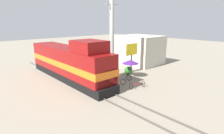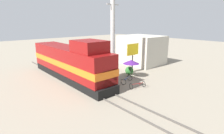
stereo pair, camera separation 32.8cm
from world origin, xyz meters
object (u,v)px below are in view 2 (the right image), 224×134
(billboard_sign, at_px, (133,51))
(bicycle, at_px, (127,80))
(utility_pole, at_px, (113,37))
(locomotive, at_px, (71,63))
(vendor_umbrella, at_px, (131,62))
(bicycle_spare, at_px, (138,85))
(person_bystander, at_px, (116,76))

(billboard_sign, bearing_deg, bicycle, -146.16)
(utility_pole, relative_size, bicycle, 5.42)
(locomotive, bearing_deg, bicycle, -51.79)
(billboard_sign, distance_m, bicycle, 5.15)
(vendor_umbrella, bearing_deg, bicycle_spare, -126.37)
(billboard_sign, height_order, bicycle, billboard_sign)
(billboard_sign, height_order, bicycle_spare, billboard_sign)
(billboard_sign, relative_size, bicycle_spare, 2.27)
(locomotive, distance_m, billboard_sign, 8.44)
(utility_pole, xyz_separation_m, person_bystander, (-1.43, -2.17, -4.20))
(utility_pole, height_order, person_bystander, utility_pole)
(bicycle, bearing_deg, bicycle_spare, -29.70)
(utility_pole, xyz_separation_m, bicycle_spare, (-0.76, -4.88, -4.74))
(billboard_sign, bearing_deg, bicycle_spare, -132.29)
(vendor_umbrella, height_order, person_bystander, vendor_umbrella)
(locomotive, xyz_separation_m, billboard_sign, (7.88, -2.90, 0.90))
(vendor_umbrella, xyz_separation_m, billboard_sign, (1.79, 1.38, 0.98))
(billboard_sign, xyz_separation_m, bicycle_spare, (-4.05, -4.46, -2.68))
(vendor_umbrella, relative_size, bicycle_spare, 1.28)
(bicycle, bearing_deg, billboard_sign, 105.29)
(utility_pole, relative_size, bicycle_spare, 5.70)
(locomotive, height_order, person_bystander, locomotive)
(bicycle_spare, bearing_deg, utility_pole, 7.22)
(billboard_sign, bearing_deg, person_bystander, -159.76)
(locomotive, bearing_deg, vendor_umbrella, -35.15)
(locomotive, height_order, billboard_sign, locomotive)
(utility_pole, xyz_separation_m, vendor_umbrella, (1.51, -1.80, -3.05))
(locomotive, relative_size, bicycle, 8.25)
(vendor_umbrella, distance_m, bicycle_spare, 4.18)
(locomotive, relative_size, utility_pole, 1.52)
(bicycle_spare, bearing_deg, bicycle, 4.92)
(vendor_umbrella, height_order, bicycle_spare, vendor_umbrella)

